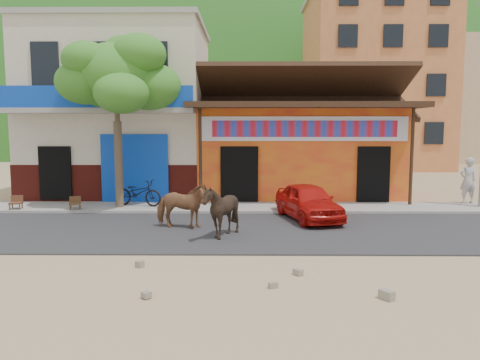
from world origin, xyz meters
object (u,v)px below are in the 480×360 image
at_px(pedestrian, 468,180).
at_px(cafe_chair_right, 15,197).
at_px(tree, 117,121).
at_px(red_car, 308,201).
at_px(scooter, 138,193).
at_px(cow_tan, 181,206).
at_px(cafe_chair_left, 75,198).
at_px(cow_dark, 221,211).

height_order(pedestrian, cafe_chair_right, pedestrian).
bearing_deg(pedestrian, tree, -1.95).
bearing_deg(tree, cafe_chair_right, -172.06).
relative_size(red_car, cafe_chair_right, 3.90).
height_order(red_car, pedestrian, pedestrian).
bearing_deg(pedestrian, scooter, -2.85).
xyz_separation_m(cow_tan, scooter, (-1.99, 3.29, -0.10)).
bearing_deg(cafe_chair_right, pedestrian, -5.46).
bearing_deg(tree, cafe_chair_left, -160.35).
bearing_deg(cow_dark, cafe_chair_left, -145.33).
xyz_separation_m(pedestrian, cafe_chair_left, (-14.00, -1.40, -0.44)).
bearing_deg(cow_tan, cafe_chair_right, 74.23).
bearing_deg(tree, cow_dark, -47.87).
xyz_separation_m(cow_tan, cafe_chair_left, (-3.99, 2.55, -0.17)).
bearing_deg(red_car, cow_tan, -175.11).
bearing_deg(red_car, cafe_chair_left, 156.76).
height_order(scooter, cafe_chair_right, scooter).
relative_size(cow_tan, scooter, 0.86).
height_order(tree, cafe_chair_left, tree).
xyz_separation_m(tree, cafe_chair_right, (-3.44, -0.48, -2.58)).
relative_size(cow_tan, red_car, 0.47).
relative_size(cow_tan, cow_dark, 1.08).
height_order(cow_dark, scooter, cow_dark).
distance_m(cow_tan, pedestrian, 10.77).
height_order(pedestrian, cafe_chair_left, pedestrian).
bearing_deg(cafe_chair_right, cow_tan, -33.48).
xyz_separation_m(pedestrian, cafe_chair_right, (-16.04, -1.38, -0.42)).
bearing_deg(scooter, tree, 126.68).
height_order(cow_tan, cafe_chair_right, cow_tan).
height_order(tree, scooter, tree).
distance_m(pedestrian, cafe_chair_right, 16.11).
height_order(tree, cafe_chair_right, tree).
relative_size(tree, cow_tan, 3.90).
distance_m(cow_tan, cafe_chair_right, 6.56).
distance_m(red_car, cafe_chair_right, 9.92).
relative_size(cow_dark, scooter, 0.79).
bearing_deg(scooter, pedestrian, -71.36).
bearing_deg(tree, red_car, -15.14).
relative_size(cow_dark, cafe_chair_right, 1.68).
relative_size(scooter, pedestrian, 1.06).
xyz_separation_m(scooter, pedestrian, (12.00, 0.67, 0.38)).
bearing_deg(cafe_chair_right, cow_dark, -37.52).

